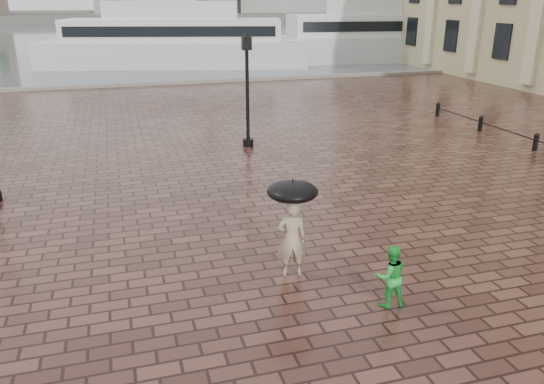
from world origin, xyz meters
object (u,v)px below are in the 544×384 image
(street_lamps, at_px, (38,94))
(adult_pedestrian, at_px, (292,239))
(ferry_near, at_px, (174,40))
(ferry_far, at_px, (391,35))
(child_pedestrian, at_px, (390,276))

(street_lamps, distance_m, adult_pedestrian, 13.85)
(ferry_near, relative_size, ferry_far, 0.95)
(adult_pedestrian, height_order, ferry_near, ferry_near)
(street_lamps, distance_m, ferry_near, 28.20)
(ferry_far, bearing_deg, street_lamps, -132.07)
(adult_pedestrian, bearing_deg, child_pedestrian, 141.70)
(ferry_near, distance_m, ferry_far, 20.90)
(street_lamps, distance_m, ferry_far, 39.19)
(street_lamps, distance_m, child_pedestrian, 16.09)
(adult_pedestrian, distance_m, child_pedestrian, 2.30)
(street_lamps, bearing_deg, adult_pedestrian, -63.03)
(adult_pedestrian, bearing_deg, street_lamps, -51.23)
(ferry_far, bearing_deg, child_pedestrian, -112.02)
(adult_pedestrian, bearing_deg, ferry_far, -109.18)
(street_lamps, relative_size, adult_pedestrian, 8.81)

